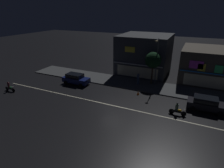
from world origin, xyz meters
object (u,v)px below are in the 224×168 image
(parked_car_near_kerb, at_px, (206,104))
(traffic_cone, at_px, (138,93))
(parked_car_trailing, at_px, (76,79))
(motorcycle_following, at_px, (177,110))
(motorcycle_lead, at_px, (9,87))
(streetlamp_west, at_px, (157,59))
(pedestrian_on_sidewalk, at_px, (138,79))

(parked_car_near_kerb, xyz_separation_m, traffic_cone, (-8.49, 0.79, -0.59))
(parked_car_trailing, xyz_separation_m, motorcycle_following, (15.81, -3.01, -0.24))
(motorcycle_lead, bearing_deg, streetlamp_west, -157.81)
(streetlamp_west, bearing_deg, parked_car_trailing, -159.28)
(streetlamp_west, height_order, parked_car_trailing, streetlamp_west)
(pedestrian_on_sidewalk, relative_size, motorcycle_lead, 0.98)
(parked_car_trailing, distance_m, motorcycle_following, 16.10)
(motorcycle_lead, xyz_separation_m, traffic_cone, (17.37, 6.63, -0.36))
(pedestrian_on_sidewalk, height_order, motorcycle_lead, pedestrian_on_sidewalk)
(traffic_cone, bearing_deg, motorcycle_lead, -159.11)
(pedestrian_on_sidewalk, bearing_deg, motorcycle_lead, 63.69)
(parked_car_near_kerb, bearing_deg, motorcycle_following, 39.69)
(motorcycle_lead, distance_m, traffic_cone, 18.59)
(parked_car_near_kerb, relative_size, parked_car_trailing, 1.00)
(parked_car_trailing, xyz_separation_m, motorcycle_lead, (-7.11, -6.40, -0.24))
(pedestrian_on_sidewalk, bearing_deg, streetlamp_west, -133.15)
(parked_car_trailing, height_order, motorcycle_lead, parked_car_trailing)
(parked_car_trailing, relative_size, motorcycle_lead, 2.26)
(traffic_cone, bearing_deg, pedestrian_on_sidewalk, 107.82)
(motorcycle_following, bearing_deg, parked_car_near_kerb, 39.12)
(parked_car_near_kerb, bearing_deg, pedestrian_on_sidewalk, -24.04)
(streetlamp_west, relative_size, pedestrian_on_sidewalk, 3.82)
(parked_car_near_kerb, height_order, motorcycle_lead, parked_car_near_kerb)
(pedestrian_on_sidewalk, relative_size, traffic_cone, 3.38)
(pedestrian_on_sidewalk, xyz_separation_m, parked_car_near_kerb, (9.62, -4.29, -0.13))
(parked_car_near_kerb, bearing_deg, streetlamp_west, -34.65)
(pedestrian_on_sidewalk, distance_m, motorcycle_following, 9.49)
(pedestrian_on_sidewalk, height_order, parked_car_trailing, pedestrian_on_sidewalk)
(pedestrian_on_sidewalk, relative_size, motorcycle_following, 0.98)
(parked_car_near_kerb, relative_size, motorcycle_following, 2.26)
(pedestrian_on_sidewalk, xyz_separation_m, motorcycle_lead, (-16.24, -10.13, -0.37))
(traffic_cone, bearing_deg, parked_car_near_kerb, -5.32)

